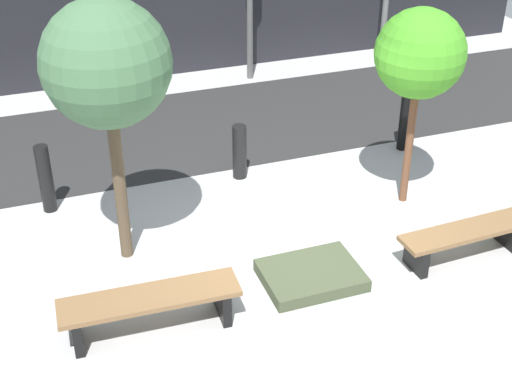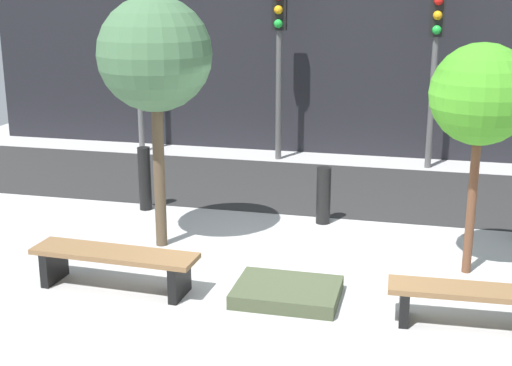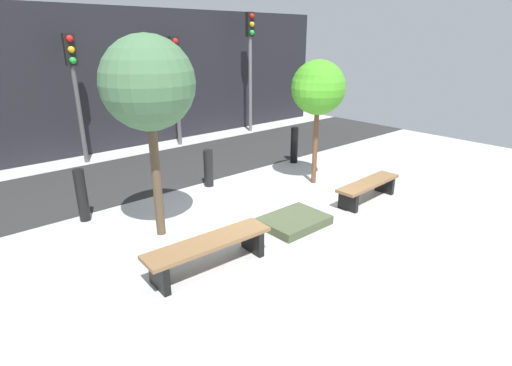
% 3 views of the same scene
% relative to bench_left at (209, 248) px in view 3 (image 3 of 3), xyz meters
% --- Properties ---
extents(ground_plane, '(18.00, 18.00, 0.00)m').
position_rel_bench_left_xyz_m(ground_plane, '(2.01, 0.62, -0.34)').
color(ground_plane, '#A9A9A9').
extents(road_strip, '(18.00, 3.24, 0.01)m').
position_rel_bench_left_xyz_m(road_strip, '(2.01, 4.81, -0.34)').
color(road_strip, '#282828').
rests_on(road_strip, ground).
extents(building_facade, '(16.20, 0.50, 4.11)m').
position_rel_bench_left_xyz_m(building_facade, '(2.01, 7.70, 1.71)').
color(building_facade, black).
rests_on(building_facade, ground).
extents(bench_left, '(2.00, 0.56, 0.47)m').
position_rel_bench_left_xyz_m(bench_left, '(0.00, 0.00, 0.00)').
color(bench_left, black).
rests_on(bench_left, ground).
extents(bench_right, '(1.78, 0.49, 0.43)m').
position_rel_bench_left_xyz_m(bench_right, '(4.03, 0.00, -0.03)').
color(bench_right, black).
rests_on(bench_right, ground).
extents(planter_bed, '(1.18, 0.89, 0.16)m').
position_rel_bench_left_xyz_m(planter_bed, '(2.01, 0.20, -0.26)').
color(planter_bed, '#404931').
rests_on(planter_bed, ground).
extents(tree_behind_left_bench, '(1.48, 1.48, 3.33)m').
position_rel_bench_left_xyz_m(tree_behind_left_bench, '(-0.00, 1.50, 2.23)').
color(tree_behind_left_bench, '#4F3F2D').
rests_on(tree_behind_left_bench, ground).
extents(tree_behind_right_bench, '(1.20, 1.20, 2.82)m').
position_rel_bench_left_xyz_m(tree_behind_right_bench, '(4.03, 1.50, 1.86)').
color(tree_behind_right_bench, brown).
rests_on(tree_behind_right_bench, ground).
extents(bollard_far_left, '(0.20, 0.20, 1.01)m').
position_rel_bench_left_xyz_m(bollard_far_left, '(-0.82, 2.94, 0.16)').
color(bollard_far_left, black).
rests_on(bollard_far_left, ground).
extents(bollard_left, '(0.21, 0.21, 0.86)m').
position_rel_bench_left_xyz_m(bollard_left, '(2.01, 2.94, 0.09)').
color(bollard_left, black).
rests_on(bollard_left, ground).
extents(bollard_center, '(0.20, 0.20, 0.98)m').
position_rel_bench_left_xyz_m(bollard_center, '(4.85, 2.94, 0.15)').
color(bollard_center, black).
rests_on(bollard_center, ground).
extents(traffic_light_mid_west, '(0.28, 0.27, 3.36)m').
position_rel_bench_left_xyz_m(traffic_light_mid_west, '(0.52, 6.72, 1.99)').
color(traffic_light_mid_west, '#4C4C4C').
rests_on(traffic_light_mid_west, ground).
extents(traffic_light_mid_east, '(0.28, 0.27, 3.29)m').
position_rel_bench_left_xyz_m(traffic_light_mid_east, '(3.50, 6.71, 1.94)').
color(traffic_light_mid_east, '#535353').
rests_on(traffic_light_mid_east, ground).
extents(traffic_light_east, '(0.28, 0.27, 4.06)m').
position_rel_bench_left_xyz_m(traffic_light_east, '(6.48, 6.72, 2.44)').
color(traffic_light_east, slate).
rests_on(traffic_light_east, ground).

